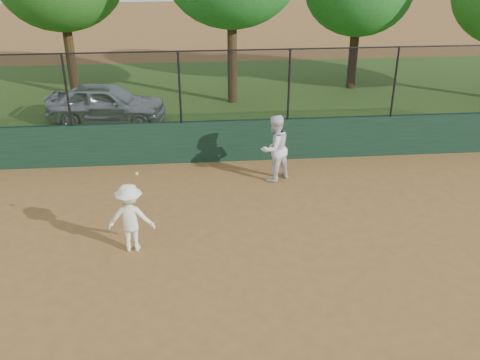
{
  "coord_description": "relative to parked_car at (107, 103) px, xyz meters",
  "views": [
    {
      "loc": [
        -0.14,
        -8.19,
        6.29
      ],
      "look_at": [
        0.8,
        2.2,
        1.2
      ],
      "focal_mm": 40.0,
      "sensor_mm": 36.0,
      "label": 1
    }
  ],
  "objects": [
    {
      "name": "player_main",
      "position": [
        1.57,
        -8.09,
        0.08
      ],
      "size": [
        1.02,
        0.64,
        1.9
      ],
      "color": "white",
      "rests_on": "ground"
    },
    {
      "name": "player_second",
      "position": [
        5.02,
        -5.01,
        0.23
      ],
      "size": [
        1.11,
        1.05,
        1.8
      ],
      "primitive_type": "imported",
      "rotation": [
        0.0,
        0.0,
        3.72
      ],
      "color": "white",
      "rests_on": "ground"
    },
    {
      "name": "grass_strip",
      "position": [
        3.09,
        2.38,
        -0.67
      ],
      "size": [
        36.0,
        12.0,
        0.01
      ],
      "primitive_type": "cube",
      "color": "#32561B",
      "rests_on": "ground"
    },
    {
      "name": "ground",
      "position": [
        3.09,
        -9.62,
        -0.68
      ],
      "size": [
        80.0,
        80.0,
        0.0
      ],
      "primitive_type": "plane",
      "color": "#925E2F",
      "rests_on": "ground"
    },
    {
      "name": "parked_car",
      "position": [
        0.0,
        0.0,
        0.0
      ],
      "size": [
        4.15,
        2.15,
        1.35
      ],
      "primitive_type": "imported",
      "rotation": [
        0.0,
        0.0,
        1.43
      ],
      "color": "#B3B8BE",
      "rests_on": "ground"
    },
    {
      "name": "back_wall",
      "position": [
        3.09,
        -3.62,
        -0.08
      ],
      "size": [
        26.0,
        0.2,
        1.2
      ],
      "primitive_type": "cube",
      "color": "#173422",
      "rests_on": "ground"
    },
    {
      "name": "fence_assembly",
      "position": [
        3.07,
        -3.62,
        1.56
      ],
      "size": [
        26.0,
        0.06,
        2.0
      ],
      "color": "black",
      "rests_on": "back_wall"
    }
  ]
}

